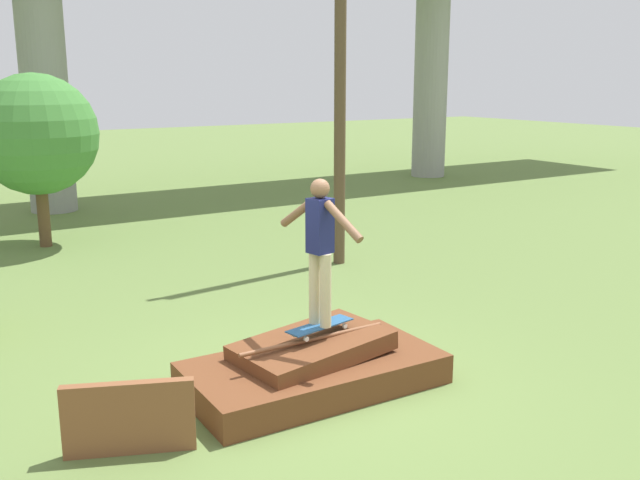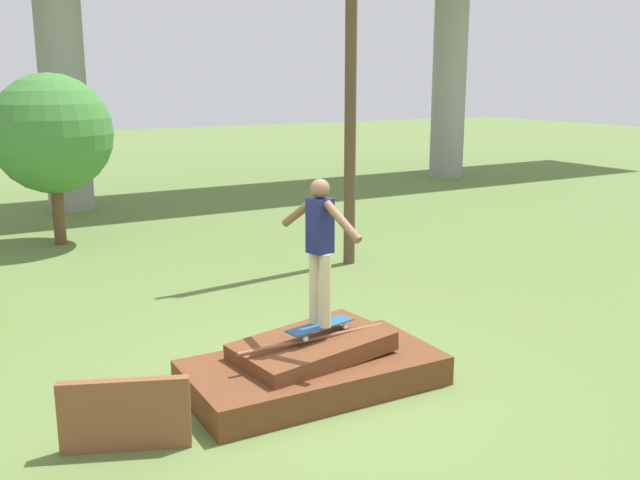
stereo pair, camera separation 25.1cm
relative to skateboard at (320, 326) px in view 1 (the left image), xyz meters
The scene contains 7 objects.
ground_plane 0.66m from the skateboard, 149.13° to the right, with size 80.00×80.00×0.00m, color olive.
scrap_pile 0.44m from the skateboard, 154.08° to the right, with size 2.71×1.43×0.56m.
scrap_plank_loose 2.26m from the skateboard, behind, with size 1.09×0.53×0.66m.
skateboard is the anchor object (origin of this frame).
skater 0.92m from the skateboard, 90.00° to the right, with size 0.32×1.18×1.57m.
utility_pole 5.99m from the skateboard, 53.96° to the left, with size 1.30×0.20×7.23m.
tree_behind_left 8.50m from the skateboard, 97.82° to the left, with size 2.30×2.30×3.33m.
Camera 1 is at (-3.72, -6.02, 3.22)m, focal length 40.00 mm.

